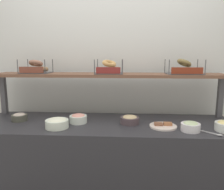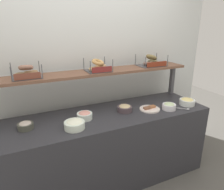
{
  "view_description": "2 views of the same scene",
  "coord_description": "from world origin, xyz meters",
  "px_view_note": "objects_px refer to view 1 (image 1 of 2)",
  "views": [
    {
      "loc": [
        0.18,
        -1.94,
        1.46
      ],
      "look_at": [
        0.05,
        0.06,
        1.1
      ],
      "focal_mm": 35.52,
      "sensor_mm": 36.0,
      "label": 1
    },
    {
      "loc": [
        -0.82,
        -1.89,
        1.78
      ],
      "look_at": [
        0.08,
        0.04,
        1.05
      ],
      "focal_mm": 33.03,
      "sensor_mm": 36.0,
      "label": 2
    }
  ],
  "objects_px": {
    "bowl_cream_cheese": "(57,123)",
    "serving_spoon_near_plate": "(214,134)",
    "bowl_scallion_spread": "(191,126)",
    "serving_plate_white": "(163,126)",
    "bowl_lox_spread": "(78,118)",
    "bagel_basket_everything": "(36,68)",
    "bowl_tuna_salad": "(19,117)",
    "bagel_basket_poppy": "(184,69)",
    "bagel_basket_sesame": "(109,69)",
    "bowl_hummus": "(130,119)"
  },
  "relations": [
    {
      "from": "serving_plate_white",
      "to": "bagel_basket_everything",
      "type": "distance_m",
      "value": 1.38
    },
    {
      "from": "bowl_scallion_spread",
      "to": "bowl_tuna_salad",
      "type": "distance_m",
      "value": 1.54
    },
    {
      "from": "bowl_lox_spread",
      "to": "bagel_basket_everything",
      "type": "xyz_separation_m",
      "value": [
        -0.49,
        0.29,
        0.44
      ]
    },
    {
      "from": "bowl_cream_cheese",
      "to": "bagel_basket_sesame",
      "type": "distance_m",
      "value": 0.73
    },
    {
      "from": "bowl_lox_spread",
      "to": "bagel_basket_poppy",
      "type": "distance_m",
      "value": 1.12
    },
    {
      "from": "bowl_cream_cheese",
      "to": "bowl_tuna_salad",
      "type": "bearing_deg",
      "value": 156.31
    },
    {
      "from": "bowl_scallion_spread",
      "to": "bowl_cream_cheese",
      "type": "height_order",
      "value": "bowl_cream_cheese"
    },
    {
      "from": "bagel_basket_poppy",
      "to": "bowl_lox_spread",
      "type": "bearing_deg",
      "value": -164.55
    },
    {
      "from": "serving_spoon_near_plate",
      "to": "bagel_basket_poppy",
      "type": "xyz_separation_m",
      "value": [
        -0.13,
        0.52,
        0.47
      ]
    },
    {
      "from": "bowl_tuna_salad",
      "to": "bagel_basket_poppy",
      "type": "relative_size",
      "value": 0.43
    },
    {
      "from": "bowl_scallion_spread",
      "to": "bowl_tuna_salad",
      "type": "xyz_separation_m",
      "value": [
        -1.53,
        0.2,
        -0.0
      ]
    },
    {
      "from": "bowl_tuna_salad",
      "to": "bowl_hummus",
      "type": "height_order",
      "value": "bowl_hummus"
    },
    {
      "from": "bagel_basket_everything",
      "to": "bowl_tuna_salad",
      "type": "bearing_deg",
      "value": -107.17
    },
    {
      "from": "bowl_hummus",
      "to": "serving_spoon_near_plate",
      "type": "xyz_separation_m",
      "value": [
        0.65,
        -0.24,
        -0.03
      ]
    },
    {
      "from": "bowl_scallion_spread",
      "to": "bagel_basket_everything",
      "type": "height_order",
      "value": "bagel_basket_everything"
    },
    {
      "from": "bowl_cream_cheese",
      "to": "bagel_basket_sesame",
      "type": "bearing_deg",
      "value": 45.76
    },
    {
      "from": "bagel_basket_sesame",
      "to": "bowl_cream_cheese",
      "type": "bearing_deg",
      "value": -134.24
    },
    {
      "from": "bowl_hummus",
      "to": "serving_spoon_near_plate",
      "type": "relative_size",
      "value": 1.18
    },
    {
      "from": "bowl_scallion_spread",
      "to": "bagel_basket_everything",
      "type": "distance_m",
      "value": 1.58
    },
    {
      "from": "bowl_cream_cheese",
      "to": "bagel_basket_poppy",
      "type": "xyz_separation_m",
      "value": [
        1.14,
        0.43,
        0.44
      ]
    },
    {
      "from": "bowl_lox_spread",
      "to": "serving_spoon_near_plate",
      "type": "relative_size",
      "value": 1.11
    },
    {
      "from": "bowl_cream_cheese",
      "to": "bowl_hummus",
      "type": "relative_size",
      "value": 1.15
    },
    {
      "from": "bowl_hummus",
      "to": "bagel_basket_sesame",
      "type": "xyz_separation_m",
      "value": [
        -0.21,
        0.27,
        0.44
      ]
    },
    {
      "from": "bowl_cream_cheese",
      "to": "serving_spoon_near_plate",
      "type": "bearing_deg",
      "value": -3.92
    },
    {
      "from": "bowl_hummus",
      "to": "bagel_basket_everything",
      "type": "height_order",
      "value": "bagel_basket_everything"
    },
    {
      "from": "bowl_hummus",
      "to": "bagel_basket_sesame",
      "type": "distance_m",
      "value": 0.55
    },
    {
      "from": "bowl_cream_cheese",
      "to": "bagel_basket_poppy",
      "type": "height_order",
      "value": "bagel_basket_poppy"
    },
    {
      "from": "bowl_tuna_salad",
      "to": "bowl_hummus",
      "type": "xyz_separation_m",
      "value": [
        1.04,
        -0.03,
        0.0
      ]
    },
    {
      "from": "bowl_lox_spread",
      "to": "bagel_basket_sesame",
      "type": "relative_size",
      "value": 0.56
    },
    {
      "from": "bowl_cream_cheese",
      "to": "bagel_basket_everything",
      "type": "height_order",
      "value": "bagel_basket_everything"
    },
    {
      "from": "bagel_basket_sesame",
      "to": "serving_spoon_near_plate",
      "type": "bearing_deg",
      "value": -30.65
    },
    {
      "from": "bowl_tuna_salad",
      "to": "bagel_basket_poppy",
      "type": "distance_m",
      "value": 1.64
    },
    {
      "from": "bowl_hummus",
      "to": "bagel_basket_sesame",
      "type": "bearing_deg",
      "value": 127.98
    },
    {
      "from": "bowl_scallion_spread",
      "to": "bowl_cream_cheese",
      "type": "distance_m",
      "value": 1.11
    },
    {
      "from": "bowl_cream_cheese",
      "to": "bagel_basket_poppy",
      "type": "relative_size",
      "value": 0.58
    },
    {
      "from": "bagel_basket_poppy",
      "to": "bowl_scallion_spread",
      "type": "bearing_deg",
      "value": -94.14
    },
    {
      "from": "serving_plate_white",
      "to": "bowl_lox_spread",
      "type": "bearing_deg",
      "value": 174.02
    },
    {
      "from": "serving_spoon_near_plate",
      "to": "bagel_basket_poppy",
      "type": "distance_m",
      "value": 0.71
    },
    {
      "from": "bowl_lox_spread",
      "to": "bowl_tuna_salad",
      "type": "relative_size",
      "value": 1.1
    },
    {
      "from": "bowl_hummus",
      "to": "bagel_basket_sesame",
      "type": "height_order",
      "value": "bagel_basket_sesame"
    },
    {
      "from": "bowl_cream_cheese",
      "to": "bagel_basket_sesame",
      "type": "height_order",
      "value": "bagel_basket_sesame"
    },
    {
      "from": "bowl_lox_spread",
      "to": "bagel_basket_everything",
      "type": "bearing_deg",
      "value": 149.68
    },
    {
      "from": "bowl_cream_cheese",
      "to": "bowl_tuna_salad",
      "type": "distance_m",
      "value": 0.46
    },
    {
      "from": "serving_plate_white",
      "to": "serving_spoon_near_plate",
      "type": "xyz_separation_m",
      "value": [
        0.37,
        -0.16,
        -0.0
      ]
    },
    {
      "from": "bowl_scallion_spread",
      "to": "bagel_basket_sesame",
      "type": "distance_m",
      "value": 0.93
    },
    {
      "from": "bowl_scallion_spread",
      "to": "bowl_hummus",
      "type": "xyz_separation_m",
      "value": [
        -0.49,
        0.17,
        -0.0
      ]
    },
    {
      "from": "bowl_hummus",
      "to": "serving_plate_white",
      "type": "distance_m",
      "value": 0.3
    },
    {
      "from": "serving_plate_white",
      "to": "bowl_hummus",
      "type": "bearing_deg",
      "value": 164.35
    },
    {
      "from": "bowl_scallion_spread",
      "to": "bagel_basket_poppy",
      "type": "relative_size",
      "value": 0.45
    },
    {
      "from": "bowl_lox_spread",
      "to": "bowl_tuna_salad",
      "type": "height_order",
      "value": "bowl_lox_spread"
    }
  ]
}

